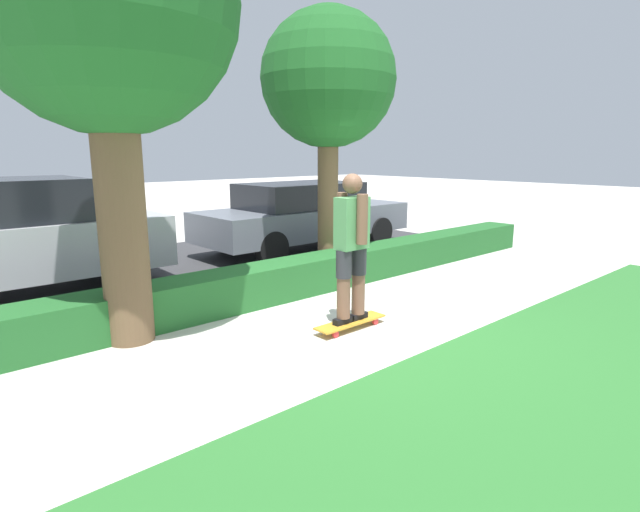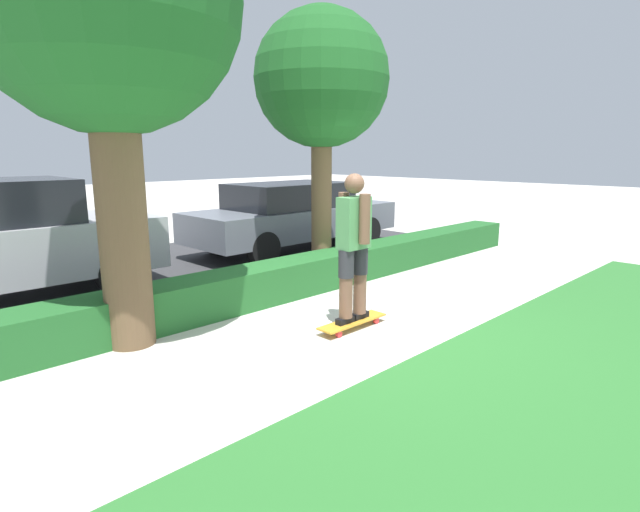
{
  "view_description": "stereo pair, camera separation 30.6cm",
  "coord_description": "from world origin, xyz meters",
  "px_view_note": "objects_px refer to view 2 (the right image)",
  "views": [
    {
      "loc": [
        -4.04,
        -3.93,
        2.04
      ],
      "look_at": [
        -0.03,
        0.6,
        0.78
      ],
      "focal_mm": 28.0,
      "sensor_mm": 36.0,
      "label": 1
    },
    {
      "loc": [
        -4.26,
        -3.72,
        2.04
      ],
      "look_at": [
        -0.03,
        0.6,
        0.78
      ],
      "focal_mm": 28.0,
      "sensor_mm": 36.0,
      "label": 2
    }
  ],
  "objects_px": {
    "skateboard": "(352,322)",
    "parked_car_middle": "(293,215)",
    "skater_person": "(354,244)",
    "tree_near": "(105,3)",
    "tree_mid": "(322,82)"
  },
  "relations": [
    {
      "from": "skater_person",
      "to": "parked_car_middle",
      "type": "bearing_deg",
      "value": 56.54
    },
    {
      "from": "skateboard",
      "to": "skater_person",
      "type": "relative_size",
      "value": 0.56
    },
    {
      "from": "skateboard",
      "to": "skater_person",
      "type": "bearing_deg",
      "value": -10.62
    },
    {
      "from": "skater_person",
      "to": "skateboard",
      "type": "bearing_deg",
      "value": 169.38
    },
    {
      "from": "tree_mid",
      "to": "tree_near",
      "type": "bearing_deg",
      "value": -169.21
    },
    {
      "from": "skateboard",
      "to": "tree_mid",
      "type": "bearing_deg",
      "value": 53.78
    },
    {
      "from": "skater_person",
      "to": "tree_near",
      "type": "relative_size",
      "value": 0.36
    },
    {
      "from": "tree_mid",
      "to": "parked_car_middle",
      "type": "distance_m",
      "value": 3.39
    },
    {
      "from": "tree_near",
      "to": "skater_person",
      "type": "bearing_deg",
      "value": -33.31
    },
    {
      "from": "skateboard",
      "to": "tree_mid",
      "type": "xyz_separation_m",
      "value": [
        1.49,
        2.04,
        3.02
      ]
    },
    {
      "from": "skater_person",
      "to": "tree_near",
      "type": "height_order",
      "value": "tree_near"
    },
    {
      "from": "tree_near",
      "to": "parked_car_middle",
      "type": "distance_m",
      "value": 6.16
    },
    {
      "from": "parked_car_middle",
      "to": "tree_mid",
      "type": "bearing_deg",
      "value": -121.47
    },
    {
      "from": "skater_person",
      "to": "tree_mid",
      "type": "xyz_separation_m",
      "value": [
        1.49,
        2.04,
        2.09
      ]
    },
    {
      "from": "skateboard",
      "to": "parked_car_middle",
      "type": "height_order",
      "value": "parked_car_middle"
    }
  ]
}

